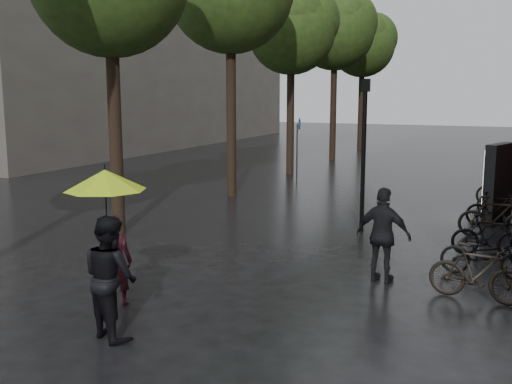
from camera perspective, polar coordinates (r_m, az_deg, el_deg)
The scene contains 10 objects.
bg_building at distance 42.70m, azimuth -15.88°, elevation 13.92°, with size 16.00×30.00×14.00m, color #47423D.
street_trees at distance 22.87m, azimuth 0.70°, elevation 16.72°, with size 4.33×34.03×8.91m.
person_burgundy at distance 10.14m, azimuth -13.17°, elevation -6.34°, with size 0.55×0.36×1.50m, color black.
person_black at distance 8.82m, azimuth -13.72°, elevation -7.85°, with size 0.86×0.67×1.77m, color black.
lime_umbrella at distance 9.20m, azimuth -14.17°, elevation 1.12°, with size 1.23×1.23×1.80m.
pedestrian_walking at distance 11.23m, azimuth 12.03°, elevation -4.05°, with size 1.04×0.43×1.77m, color black.
parked_bicycles at distance 16.19m, azimuth 22.13°, elevation -1.88°, with size 2.09×11.55×1.03m.
ad_lightbox at distance 17.33m, azimuth 22.06°, elevation 0.82°, with size 0.32×1.41×2.12m.
lamp_post at distance 14.99m, azimuth 10.25°, elevation 4.86°, with size 0.19×0.19×3.79m.
cycle_sign at distance 23.45m, azimuth 4.03°, elevation 5.00°, with size 0.13×0.45×2.47m.
Camera 1 is at (4.91, -4.96, 3.48)m, focal length 42.00 mm.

